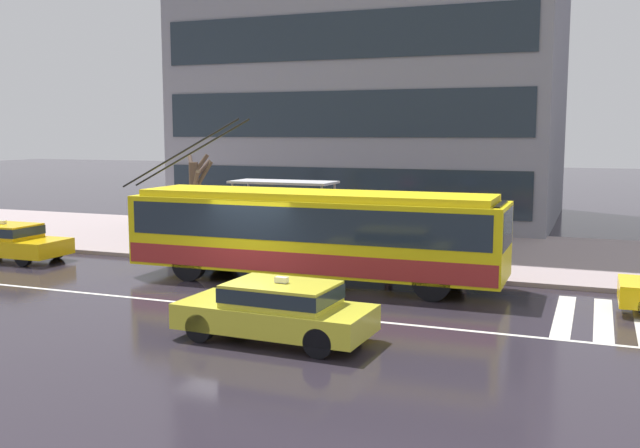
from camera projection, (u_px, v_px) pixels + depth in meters
ground_plane at (231, 296)px, 19.74m from camera, size 160.00×160.00×0.00m
sidewalk_slab at (341, 245)px, 28.12m from camera, size 80.00×10.00×0.14m
crosswalk_stripe_edge_near at (564, 315)px, 17.59m from camera, size 0.44×4.40×0.01m
crosswalk_stripe_inner_a at (603, 319)px, 17.27m from camera, size 0.44×4.40×0.01m
lane_centre_line at (209, 305)px, 18.63m from camera, size 72.00×0.14×0.01m
trolleybus at (314, 232)px, 21.30m from camera, size 12.10×2.66×4.89m
taxi_queued_behind_bus at (5, 240)px, 25.25m from camera, size 4.41×1.80×1.39m
taxi_oncoming_near at (277, 308)px, 15.44m from camera, size 4.28×1.98×1.39m
bus_shelter at (286, 200)px, 25.46m from camera, size 3.67×1.56×2.63m
pedestrian_at_shelter at (462, 233)px, 24.21m from camera, size 0.47×0.47×1.62m
pedestrian_approaching_curb at (387, 216)px, 23.20m from camera, size 1.39×1.39×1.99m
pedestrian_walking_past at (320, 213)px, 24.79m from camera, size 1.24×1.24×1.99m
pedestrian_waiting_by_pole at (319, 211)px, 25.72m from camera, size 1.10×1.10×1.89m
street_tree_bare at (195, 195)px, 27.59m from camera, size 1.52×1.84×3.52m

